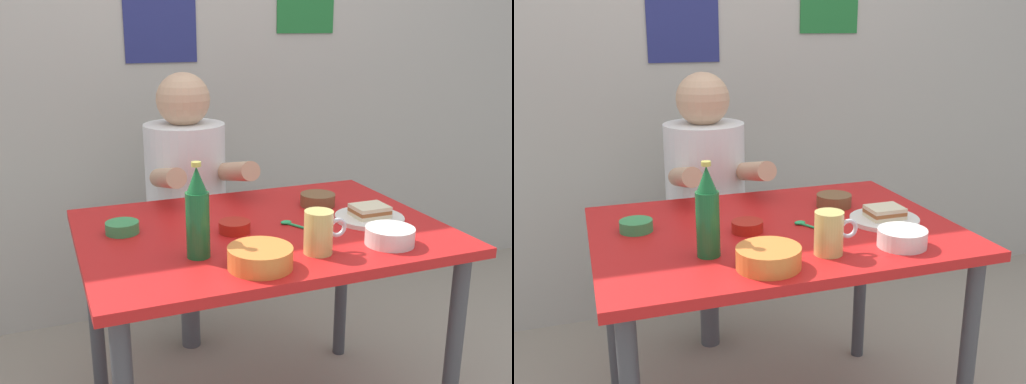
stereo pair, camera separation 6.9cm
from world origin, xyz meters
The scene contains 14 objects.
wall_back centered at (0.00, 1.05, 1.30)m, with size 4.40×0.09×2.60m.
dining_table centered at (0.00, 0.00, 0.65)m, with size 1.10×0.80×0.74m.
stool centered at (-0.08, 0.63, 0.35)m, with size 0.34×0.34×0.45m.
person_seated centered at (-0.08, 0.62, 0.77)m, with size 0.33×0.56×0.72m.
plate_orange centered at (0.35, -0.06, 0.75)m, with size 0.22×0.22×0.01m, color silver.
sandwich centered at (0.35, -0.06, 0.77)m, with size 0.11×0.09×0.04m.
beer_mug centered at (0.07, -0.25, 0.80)m, with size 0.13×0.08×0.12m.
beer_bottle centered at (-0.25, -0.16, 0.86)m, with size 0.06×0.06×0.26m.
sambal_bowl_red centered at (-0.09, -0.01, 0.76)m, with size 0.10×0.10×0.03m.
rice_bowl_white centered at (0.29, -0.26, 0.77)m, with size 0.14×0.14×0.05m.
condiment_bowl_brown centered at (0.26, 0.14, 0.76)m, with size 0.12×0.12×0.04m.
dip_bowl_green centered at (-0.41, 0.10, 0.76)m, with size 0.10×0.10×0.03m.
soup_bowl_orange centered at (-0.12, -0.28, 0.77)m, with size 0.17×0.17×0.05m.
spoon centered at (0.09, -0.02, 0.75)m, with size 0.07×0.11×0.01m.
Camera 1 is at (-0.63, -1.56, 1.34)m, focal length 40.62 mm.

